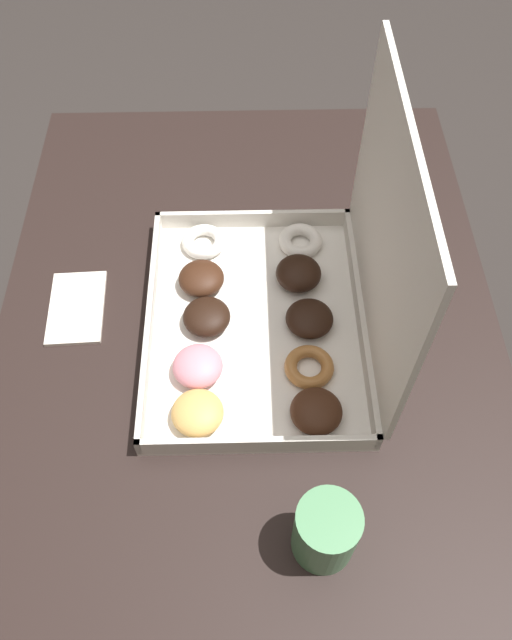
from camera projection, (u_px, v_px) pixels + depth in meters
ground_plane at (252, 514)px, 1.54m from camera, size 8.00×8.00×0.00m
dining_table at (250, 392)px, 1.01m from camera, size 1.13×0.76×0.76m
donut_box at (288, 301)px, 0.88m from camera, size 0.41×0.33×0.36m
coffee_mug at (327, 531)px, 0.72m from camera, size 0.08×0.08×0.10m
paper_napkin at (77, 307)px, 0.96m from camera, size 0.14×0.09×0.01m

